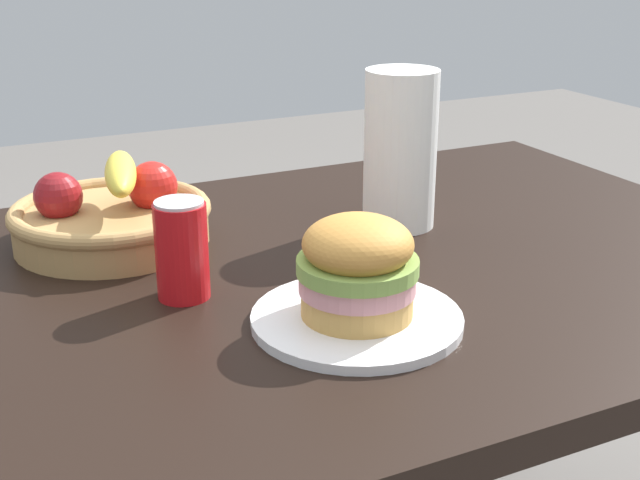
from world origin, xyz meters
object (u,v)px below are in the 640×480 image
plate (357,319)px  paper_towel_roll (400,150)px  sandwich (358,267)px  soda_can (182,250)px  fruit_basket (112,216)px

plate → paper_towel_roll: size_ratio=1.04×
sandwich → plate: bearing=0.0°
soda_can → fruit_basket: (-0.04, 0.23, -0.02)m
plate → paper_towel_roll: paper_towel_roll is taller
fruit_basket → paper_towel_roll: paper_towel_roll is taller
sandwich → soda_can: 0.23m
sandwich → paper_towel_roll: size_ratio=0.59×
soda_can → sandwich: bearing=-45.7°
plate → fruit_basket: fruit_basket is taller
sandwich → soda_can: sandwich is taller
soda_can → paper_towel_roll: paper_towel_roll is taller
sandwich → paper_towel_roll: bearing=51.4°
soda_can → paper_towel_roll: 0.40m
plate → soda_can: 0.23m
plate → fruit_basket: bearing=116.3°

